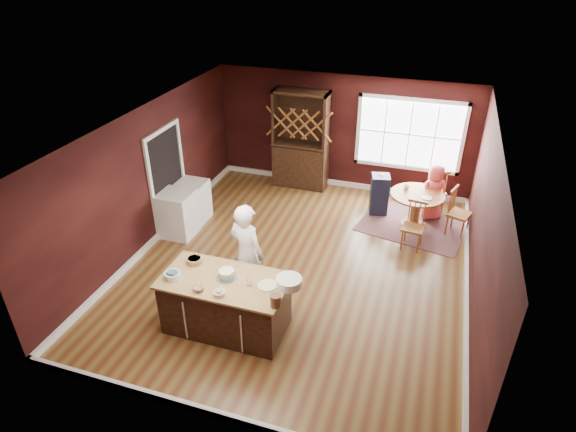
# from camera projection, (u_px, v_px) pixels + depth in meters

# --- Properties ---
(room_shell) EXTENTS (7.00, 7.00, 7.00)m
(room_shell) POSITION_uv_depth(u_px,v_px,m) (300.00, 201.00, 8.30)
(room_shell) COLOR brown
(room_shell) RESTS_ON ground
(window) EXTENTS (2.36, 0.10, 1.66)m
(window) POSITION_uv_depth(u_px,v_px,m) (409.00, 134.00, 10.67)
(window) COLOR white
(window) RESTS_ON room_shell
(doorway) EXTENTS (0.08, 1.26, 2.13)m
(doorway) POSITION_uv_depth(u_px,v_px,m) (168.00, 180.00, 9.74)
(doorway) COLOR white
(doorway) RESTS_ON room_shell
(kitchen_island) EXTENTS (1.89, 0.99, 0.92)m
(kitchen_island) POSITION_uv_depth(u_px,v_px,m) (226.00, 305.00, 7.34)
(kitchen_island) COLOR black
(kitchen_island) RESTS_ON ground
(dining_table) EXTENTS (1.09, 1.09, 0.75)m
(dining_table) POSITION_uv_depth(u_px,v_px,m) (416.00, 203.00, 9.93)
(dining_table) COLOR brown
(dining_table) RESTS_ON ground
(baker) EXTENTS (0.75, 0.59, 1.79)m
(baker) POSITION_uv_depth(u_px,v_px,m) (247.00, 254.00, 7.73)
(baker) COLOR white
(baker) RESTS_ON ground
(layer_cake) EXTENTS (0.32, 0.32, 0.13)m
(layer_cake) POSITION_uv_depth(u_px,v_px,m) (227.00, 274.00, 7.11)
(layer_cake) COLOR white
(layer_cake) RESTS_ON kitchen_island
(bowl_blue) EXTENTS (0.24, 0.24, 0.09)m
(bowl_blue) POSITION_uv_depth(u_px,v_px,m) (173.00, 275.00, 7.12)
(bowl_blue) COLOR white
(bowl_blue) RESTS_ON kitchen_island
(bowl_yellow) EXTENTS (0.24, 0.24, 0.09)m
(bowl_yellow) POSITION_uv_depth(u_px,v_px,m) (194.00, 260.00, 7.44)
(bowl_yellow) COLOR olive
(bowl_yellow) RESTS_ON kitchen_island
(bowl_pink) EXTENTS (0.17, 0.17, 0.06)m
(bowl_pink) POSITION_uv_depth(u_px,v_px,m) (198.00, 289.00, 6.86)
(bowl_pink) COLOR silver
(bowl_pink) RESTS_ON kitchen_island
(bowl_olive) EXTENTS (0.17, 0.17, 0.06)m
(bowl_olive) POSITION_uv_depth(u_px,v_px,m) (219.00, 293.00, 6.78)
(bowl_olive) COLOR #F3ECCB
(bowl_olive) RESTS_ON kitchen_island
(drinking_glass) EXTENTS (0.08, 0.08, 0.15)m
(drinking_glass) POSITION_uv_depth(u_px,v_px,m) (249.00, 281.00, 6.94)
(drinking_glass) COLOR white
(drinking_glass) RESTS_ON kitchen_island
(dinner_plate) EXTENTS (0.29, 0.29, 0.02)m
(dinner_plate) POSITION_uv_depth(u_px,v_px,m) (267.00, 285.00, 6.97)
(dinner_plate) COLOR beige
(dinner_plate) RESTS_ON kitchen_island
(white_tub) EXTENTS (0.38, 0.38, 0.13)m
(white_tub) POSITION_uv_depth(u_px,v_px,m) (289.00, 282.00, 6.94)
(white_tub) COLOR silver
(white_tub) RESTS_ON kitchen_island
(stoneware_crock) EXTENTS (0.15, 0.15, 0.18)m
(stoneware_crock) POSITION_uv_depth(u_px,v_px,m) (276.00, 300.00, 6.55)
(stoneware_crock) COLOR brown
(stoneware_crock) RESTS_ON kitchen_island
(rug) EXTENTS (2.38, 2.01, 0.01)m
(rug) POSITION_uv_depth(u_px,v_px,m) (413.00, 225.00, 10.20)
(rug) COLOR brown
(rug) RESTS_ON ground
(chair_east) EXTENTS (0.52, 0.53, 1.01)m
(chair_east) POSITION_uv_depth(u_px,v_px,m) (460.00, 212.00, 9.67)
(chair_east) COLOR brown
(chair_east) RESTS_ON ground
(chair_south) EXTENTS (0.45, 0.43, 0.97)m
(chair_south) POSITION_uv_depth(u_px,v_px,m) (413.00, 226.00, 9.24)
(chair_south) COLOR olive
(chair_south) RESTS_ON ground
(chair_north) EXTENTS (0.57, 0.56, 1.04)m
(chair_north) POSITION_uv_depth(u_px,v_px,m) (434.00, 189.00, 10.50)
(chair_north) COLOR brown
(chair_north) RESTS_ON ground
(seated_woman) EXTENTS (0.73, 0.67, 1.24)m
(seated_woman) POSITION_uv_depth(u_px,v_px,m) (434.00, 192.00, 10.17)
(seated_woman) COLOR #DD5254
(seated_woman) RESTS_ON ground
(high_chair) EXTENTS (0.45, 0.45, 0.93)m
(high_chair) POSITION_uv_depth(u_px,v_px,m) (379.00, 194.00, 10.45)
(high_chair) COLOR #1A2137
(high_chair) RESTS_ON ground
(toddler) EXTENTS (0.18, 0.14, 0.26)m
(toddler) POSITION_uv_depth(u_px,v_px,m) (384.00, 179.00, 10.28)
(toddler) COLOR #8CA5BF
(toddler) RESTS_ON high_chair
(table_plate) EXTENTS (0.20, 0.20, 0.02)m
(table_plate) POSITION_uv_depth(u_px,v_px,m) (427.00, 198.00, 9.65)
(table_plate) COLOR beige
(table_plate) RESTS_ON dining_table
(table_cup) EXTENTS (0.15, 0.15, 0.09)m
(table_cup) POSITION_uv_depth(u_px,v_px,m) (406.00, 187.00, 9.98)
(table_cup) COLOR silver
(table_cup) RESTS_ON dining_table
(hutch) EXTENTS (1.27, 0.53, 2.33)m
(hutch) POSITION_uv_depth(u_px,v_px,m) (301.00, 140.00, 11.28)
(hutch) COLOR #412211
(hutch) RESTS_ON ground
(washer) EXTENTS (0.64, 0.62, 0.94)m
(washer) POSITION_uv_depth(u_px,v_px,m) (178.00, 214.00, 9.67)
(washer) COLOR white
(washer) RESTS_ON ground
(dryer) EXTENTS (0.60, 0.58, 0.88)m
(dryer) POSITION_uv_depth(u_px,v_px,m) (193.00, 201.00, 10.21)
(dryer) COLOR white
(dryer) RESTS_ON ground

